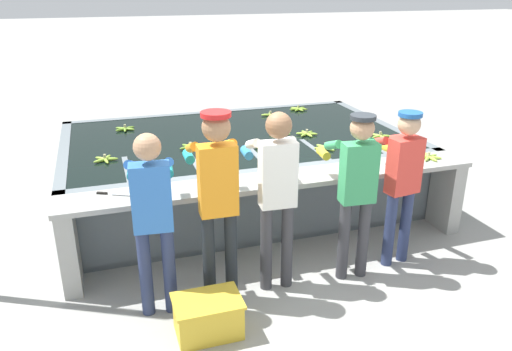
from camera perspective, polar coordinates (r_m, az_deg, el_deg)
ground_plane at (r=5.20m, az=3.41°, el=-10.06°), size 80.00×80.00×0.00m
wash_tank at (r=6.55m, az=-2.14°, el=0.95°), size 4.31×2.71×0.87m
work_ledge at (r=5.10m, az=2.65°, el=-2.91°), size 4.31×0.45×0.87m
worker_0 at (r=4.16m, az=-11.76°, el=-3.80°), size 0.45×0.73×1.63m
worker_1 at (r=4.20m, az=-4.45°, el=-1.60°), size 0.42×0.73×1.75m
worker_2 at (r=4.41m, az=2.37°, el=-1.15°), size 0.43×0.72×1.69m
worker_3 at (r=4.68m, az=11.40°, el=-0.72°), size 0.44×0.73×1.62m
worker_4 at (r=5.05m, az=16.23°, el=0.11°), size 0.47×0.73×1.58m
banana_bunch_floating_0 at (r=7.74m, az=4.86°, el=7.60°), size 0.28×0.28×0.08m
banana_bunch_floating_1 at (r=5.93m, az=7.93°, el=3.19°), size 0.28×0.27×0.08m
banana_bunch_floating_2 at (r=6.81m, az=2.85°, el=5.76°), size 0.28×0.28×0.08m
banana_bunch_floating_3 at (r=5.73m, az=-16.87°, el=1.80°), size 0.27×0.27×0.08m
banana_bunch_floating_4 at (r=6.93m, az=-4.98°, el=5.97°), size 0.28×0.28×0.08m
banana_bunch_floating_5 at (r=7.36m, az=1.67°, el=6.96°), size 0.28×0.28×0.08m
banana_bunch_floating_6 at (r=5.26m, az=-12.79°, el=0.48°), size 0.28×0.28×0.08m
banana_bunch_floating_7 at (r=6.45m, az=5.83°, el=4.78°), size 0.27×0.28×0.08m
banana_bunch_floating_8 at (r=6.43m, az=2.72°, el=4.80°), size 0.27×0.28×0.08m
banana_bunch_floating_9 at (r=5.90m, az=1.05°, el=3.31°), size 0.28×0.28×0.08m
banana_bunch_floating_10 at (r=6.52m, az=14.00°, el=4.42°), size 0.28×0.27×0.08m
banana_bunch_floating_11 at (r=5.95m, az=-7.51°, el=3.28°), size 0.28×0.27×0.08m
banana_bunch_floating_12 at (r=6.87m, az=-14.74°, el=5.20°), size 0.27×0.28×0.08m
banana_bunch_ledge_0 at (r=5.86m, az=19.12°, el=2.01°), size 0.28×0.28×0.08m
knife_0 at (r=4.81m, az=-16.43°, el=-2.00°), size 0.33×0.18×0.02m
crate at (r=4.23m, az=-5.51°, el=-15.72°), size 0.55×0.39×0.32m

